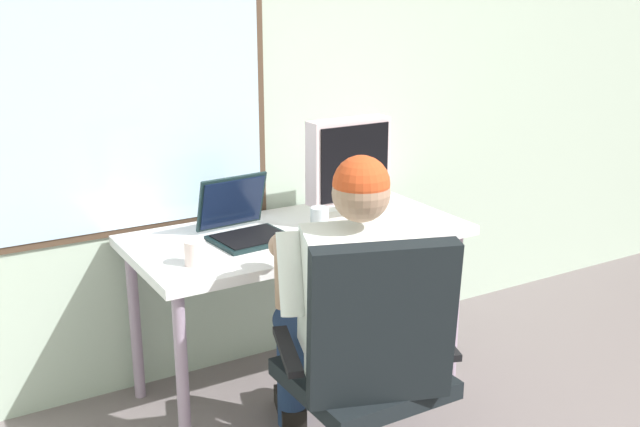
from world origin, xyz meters
TOP-DOWN VIEW (x-y plane):
  - wall_rear at (-0.03, 2.68)m, footprint 5.82×0.08m
  - desk at (0.03, 2.28)m, footprint 1.40×0.68m
  - office_chair at (-0.16, 1.44)m, footprint 0.65×0.65m
  - person_seated at (-0.09, 1.69)m, footprint 0.66×0.84m
  - crt_monitor at (0.29, 2.30)m, footprint 0.38×0.18m
  - laptop at (-0.20, 2.33)m, footprint 0.33×0.34m
  - wine_glass at (0.03, 2.11)m, footprint 0.07×0.07m
  - coffee_mug at (-0.49, 2.12)m, footprint 0.08×0.08m

SIDE VIEW (x-z plane):
  - office_chair at x=-0.16m, z-range 0.06..1.05m
  - person_seated at x=-0.09m, z-range 0.03..1.23m
  - desk at x=0.03m, z-range 0.29..1.02m
  - coffee_mug at x=-0.49m, z-range 0.73..0.82m
  - laptop at x=-0.20m, z-range 0.67..0.91m
  - wine_glass at x=0.03m, z-range 0.75..0.89m
  - crt_monitor at x=0.29m, z-range 0.76..1.20m
  - wall_rear at x=-0.03m, z-range 0.00..2.68m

